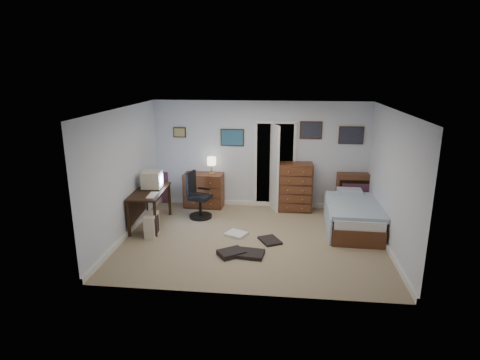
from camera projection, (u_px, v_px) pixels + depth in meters
The scene contains 15 objects.
floor at pixel (253, 239), 7.80m from camera, with size 5.00×4.00×0.02m, color gray.
computer_desk at pixel (145, 198), 8.35m from camera, with size 0.68×1.35×0.76m.
crt_monitor at pixel (152, 180), 8.39m from camera, with size 0.41×0.39×0.37m.
keyboard at pixel (152, 195), 7.94m from camera, with size 0.15×0.41×0.02m, color beige.
pc_tower at pixel (152, 225), 7.89m from camera, with size 0.23×0.44×0.46m.
office_chair at pixel (198, 200), 8.83m from camera, with size 0.61×0.61×1.03m.
media_stack at pixel (165, 187), 9.85m from camera, with size 0.15×0.15×0.77m, color maroon.
low_dresser at pixel (204, 190), 9.53m from camera, with size 0.92×0.46×0.82m, color brown.
table_lamp at pixel (212, 162), 9.32m from camera, with size 0.21×0.21×0.40m.
doorway at pixel (275, 163), 9.67m from camera, with size 0.96×1.12×2.05m.
tall_dresser at pixel (295, 187), 9.24m from camera, with size 0.76×0.45×1.12m, color brown.
headboard_bookcase at pixel (358, 191), 9.22m from camera, with size 1.00×0.29×0.89m.
bed at pixel (352, 215), 8.23m from camera, with size 1.09×1.96×0.63m.
wall_posters at pixel (285, 134), 9.16m from camera, with size 4.38×0.04×0.60m.
floor_clutter at pixel (245, 247), 7.35m from camera, with size 1.19×1.38×0.09m.
Camera 1 is at (0.54, -7.19, 3.21)m, focal length 30.00 mm.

